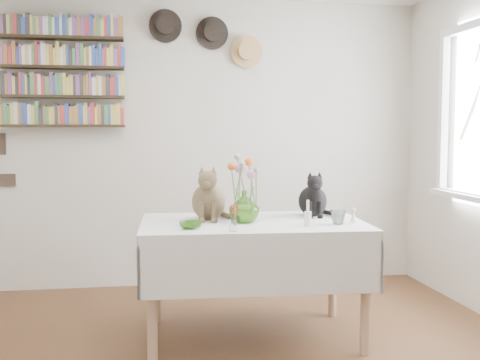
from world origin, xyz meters
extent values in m
cube|color=beige|center=(0.00, 2.27, 1.25)|extent=(4.04, 0.04, 2.54)
cube|color=white|center=(1.97, 1.53, 1.50)|extent=(0.06, 0.06, 1.20)
cube|color=white|center=(0.24, 0.78, 0.74)|extent=(1.49, 1.00, 0.06)
cylinder|color=tan|center=(-0.42, 0.43, 0.35)|extent=(0.06, 0.06, 0.71)
cylinder|color=tan|center=(0.86, 0.37, 0.35)|extent=(0.06, 0.06, 0.71)
cylinder|color=tan|center=(-0.37, 1.20, 0.35)|extent=(0.06, 0.06, 0.71)
cylinder|color=tan|center=(0.90, 1.13, 0.35)|extent=(0.06, 0.06, 0.71)
imported|color=#81C246|center=(0.18, 0.75, 0.87)|extent=(0.25, 0.25, 0.20)
imported|color=#81C246|center=(-0.18, 0.55, 0.79)|extent=(0.18, 0.18, 0.04)
imported|color=white|center=(0.75, 0.58, 0.82)|extent=(0.12, 0.12, 0.09)
cylinder|color=white|center=(0.54, 0.54, 0.82)|extent=(0.05, 0.05, 0.09)
cylinder|color=white|center=(0.54, 0.54, 0.90)|extent=(0.02, 0.02, 0.07)
cylinder|color=white|center=(0.06, 0.42, 0.81)|extent=(0.04, 0.04, 0.07)
cone|color=white|center=(0.88, 0.64, 0.81)|extent=(0.05, 0.05, 0.07)
sphere|color=beige|center=(0.88, 0.64, 0.85)|extent=(0.03, 0.03, 0.03)
cylinder|color=#4C7233|center=(0.15, 0.76, 0.97)|extent=(0.01, 0.01, 0.30)
sphere|color=pink|center=(0.15, 0.76, 1.12)|extent=(0.07, 0.07, 0.07)
cylinder|color=#4C7233|center=(0.22, 0.73, 0.95)|extent=(0.01, 0.01, 0.26)
sphere|color=pink|center=(0.22, 0.73, 1.08)|extent=(0.06, 0.06, 0.06)
cylinder|color=#4C7233|center=(0.24, 0.78, 0.99)|extent=(0.01, 0.01, 0.34)
sphere|color=orange|center=(0.24, 0.78, 1.16)|extent=(0.06, 0.06, 0.06)
cylinder|color=#4C7233|center=(0.12, 0.79, 0.98)|extent=(0.01, 0.01, 0.31)
sphere|color=orange|center=(0.12, 0.79, 1.13)|extent=(0.05, 0.05, 0.05)
cylinder|color=#4C7233|center=(0.18, 0.80, 1.01)|extent=(0.01, 0.01, 0.37)
sphere|color=#999E93|center=(0.18, 0.80, 1.19)|extent=(0.04, 0.04, 0.04)
cylinder|color=#4C7233|center=(0.13, 0.72, 0.99)|extent=(0.01, 0.01, 0.33)
sphere|color=#999E93|center=(0.13, 0.72, 1.15)|extent=(0.04, 0.04, 0.04)
cylinder|color=#4C7233|center=(0.25, 0.71, 0.97)|extent=(0.01, 0.01, 0.29)
sphere|color=#999E93|center=(0.25, 0.71, 1.11)|extent=(0.04, 0.04, 0.04)
cube|color=black|center=(-1.10, 2.16, 1.40)|extent=(1.00, 0.16, 0.02)
cube|color=black|center=(-1.10, 2.16, 1.64)|extent=(1.00, 0.16, 0.02)
cube|color=black|center=(-1.10, 2.16, 1.88)|extent=(1.00, 0.16, 0.02)
cube|color=black|center=(-1.10, 2.16, 2.12)|extent=(1.00, 0.16, 0.02)
cylinder|color=black|center=(-0.25, 2.21, 2.25)|extent=(0.28, 0.02, 0.28)
cylinder|color=black|center=(-0.25, 2.17, 2.25)|extent=(0.16, 0.08, 0.16)
cylinder|color=black|center=(0.15, 2.21, 2.20)|extent=(0.28, 0.02, 0.28)
cylinder|color=black|center=(0.15, 2.17, 2.20)|extent=(0.16, 0.08, 0.16)
cylinder|color=tan|center=(0.45, 2.21, 2.05)|extent=(0.28, 0.02, 0.28)
cylinder|color=tan|center=(0.45, 2.17, 2.05)|extent=(0.16, 0.08, 0.16)
cube|color=#38281E|center=(-1.60, 2.23, 0.95)|extent=(0.18, 0.02, 0.10)
camera|label=1|loc=(-0.47, -3.02, 1.35)|focal=45.00mm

